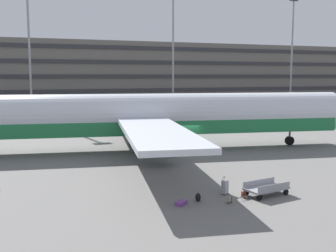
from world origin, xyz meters
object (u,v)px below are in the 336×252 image
(backpack_silver, at_px, (229,200))
(suitcase_orange, at_px, (225,187))
(airliner, at_px, (146,117))
(suitcase_navy, at_px, (181,203))
(backpack_purple, at_px, (244,194))
(backpack_upright, at_px, (198,197))
(baggage_cart, at_px, (266,188))

(backpack_silver, bearing_deg, suitcase_orange, 69.15)
(airliner, relative_size, suitcase_navy, 54.11)
(airliner, xyz_separation_m, suitcase_orange, (0.08, -15.45, -2.72))
(backpack_purple, relative_size, backpack_upright, 0.86)
(backpack_silver, height_order, baggage_cart, baggage_cart)
(suitcase_orange, bearing_deg, airliner, 90.31)
(suitcase_navy, height_order, backpack_silver, backpack_silver)
(airliner, distance_m, backpack_silver, 17.32)
(suitcase_navy, xyz_separation_m, baggage_cart, (5.38, -0.05, 0.31))
(backpack_silver, xyz_separation_m, baggage_cart, (2.80, 0.57, 0.22))
(suitcase_orange, bearing_deg, backpack_purple, -53.68)
(suitcase_navy, distance_m, backpack_upright, 1.17)
(suitcase_orange, height_order, backpack_purple, suitcase_orange)
(suitcase_navy, relative_size, backpack_purple, 1.76)
(suitcase_navy, bearing_deg, baggage_cart, -0.55)
(baggage_cart, bearing_deg, suitcase_navy, 179.45)
(backpack_purple, distance_m, backpack_upright, 2.81)
(suitcase_navy, distance_m, baggage_cart, 5.39)
(backpack_purple, xyz_separation_m, baggage_cart, (1.45, -0.04, 0.23))
(suitcase_orange, distance_m, baggage_cart, 2.42)
(backpack_purple, xyz_separation_m, backpack_upright, (-2.80, 0.29, 0.04))
(backpack_silver, relative_size, backpack_purple, 1.03)
(suitcase_orange, xyz_separation_m, backpack_upright, (-2.07, -0.71, -0.21))
(backpack_silver, bearing_deg, backpack_purple, 24.72)
(airliner, bearing_deg, backpack_upright, -97.02)
(suitcase_navy, bearing_deg, airliner, 79.25)
(suitcase_orange, xyz_separation_m, backpack_purple, (0.73, -0.99, -0.25))
(suitcase_orange, distance_m, backpack_silver, 1.74)
(airliner, xyz_separation_m, suitcase_navy, (-3.12, -16.43, -3.05))
(backpack_upright, bearing_deg, baggage_cart, -4.41)
(suitcase_navy, relative_size, backpack_silver, 1.70)
(suitcase_orange, relative_size, backpack_silver, 2.22)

